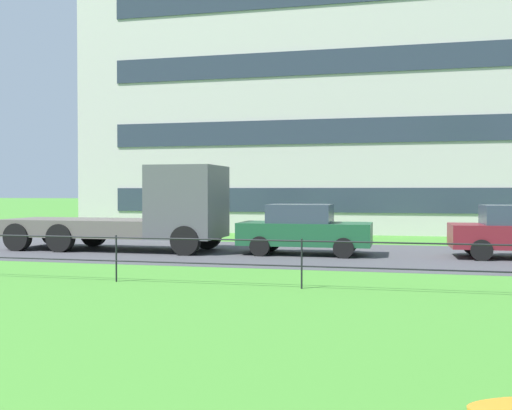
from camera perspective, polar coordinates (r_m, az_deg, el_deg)
street_strip at (r=18.99m, az=1.47°, el=-4.54°), size 80.00×7.56×0.01m
park_fence at (r=12.56m, az=-4.78°, el=-4.51°), size 28.12×0.04×1.00m
flatbed_truck_far_right at (r=20.00m, az=-10.40°, el=-0.78°), size 7.32×2.47×2.75m
car_dark_green_far_left at (r=18.58m, az=4.54°, el=-2.28°), size 4.00×1.82×1.54m
apartment_building_background at (r=32.51m, az=9.75°, el=9.09°), size 27.00×10.59×12.69m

